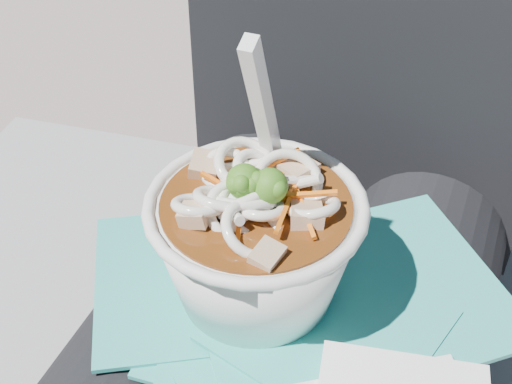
% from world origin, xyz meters
% --- Properties ---
extents(lap, '(0.33, 0.48, 0.15)m').
position_xyz_m(lap, '(0.00, 0.00, 0.55)').
color(lap, black).
rests_on(lap, stone_ledge).
extents(person_body, '(0.34, 0.94, 1.02)m').
position_xyz_m(person_body, '(-0.00, 0.09, 0.57)').
color(person_body, black).
rests_on(person_body, ground).
extents(plastic_bag, '(0.38, 0.37, 0.02)m').
position_xyz_m(plastic_bag, '(0.04, -0.01, 0.64)').
color(plastic_bag, teal).
rests_on(plastic_bag, lap).
extents(udon_bowl, '(0.16, 0.16, 0.20)m').
position_xyz_m(udon_bowl, '(-0.02, 0.01, 0.70)').
color(udon_bowl, white).
rests_on(udon_bowl, plastic_bag).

